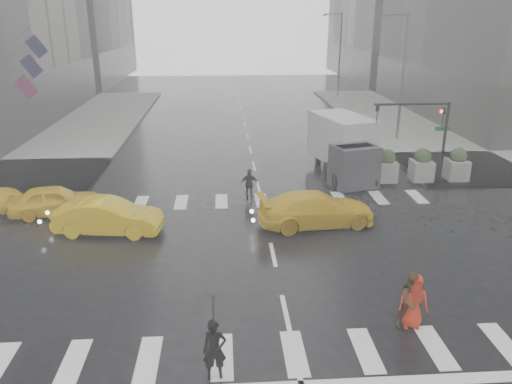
{
  "coord_description": "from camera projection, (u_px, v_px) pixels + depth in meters",
  "views": [
    {
      "loc": [
        -1.82,
        -17.36,
        8.85
      ],
      "look_at": [
        -0.53,
        2.0,
        1.89
      ],
      "focal_mm": 35.0,
      "sensor_mm": 36.0,
      "label": 1
    }
  ],
  "objects": [
    {
      "name": "planter_east",
      "position": [
        457.0,
        165.0,
        27.46
      ],
      "size": [
        1.1,
        1.1,
        1.8
      ],
      "color": "slate",
      "rests_on": "ground"
    },
    {
      "name": "planter_west",
      "position": [
        386.0,
        166.0,
        27.21
      ],
      "size": [
        1.1,
        1.1,
        1.8
      ],
      "color": "slate",
      "rests_on": "ground"
    },
    {
      "name": "flag_cluster",
      "position": [
        27.0,
        63.0,
        33.93
      ],
      "size": [
        2.87,
        3.06,
        4.69
      ],
      "color": "#59595B",
      "rests_on": "ground"
    },
    {
      "name": "ground",
      "position": [
        273.0,
        255.0,
        19.4
      ],
      "size": [
        120.0,
        120.0,
        0.0
      ],
      "primitive_type": "plane",
      "color": "black",
      "rests_on": "ground"
    },
    {
      "name": "taxi_mid",
      "position": [
        108.0,
        217.0,
        21.09
      ],
      "size": [
        4.63,
        2.1,
        1.47
      ],
      "primitive_type": "imported",
      "rotation": [
        0.0,
        0.0,
        1.45
      ],
      "color": "yellow",
      "rests_on": "ground"
    },
    {
      "name": "pedestrian_brown",
      "position": [
        412.0,
        300.0,
        14.67
      ],
      "size": [
        0.97,
        0.81,
        1.77
      ],
      "primitive_type": "imported",
      "rotation": [
        0.0,
        0.0,
        0.18
      ],
      "color": "#3F2B16",
      "rests_on": "ground"
    },
    {
      "name": "box_truck",
      "position": [
        345.0,
        146.0,
        28.35
      ],
      "size": [
        2.33,
        6.21,
        3.3
      ],
      "rotation": [
        0.0,
        0.0,
        0.27
      ],
      "color": "#B9B9BB",
      "rests_on": "ground"
    },
    {
      "name": "street_lamp_near",
      "position": [
        401.0,
        72.0,
        35.32
      ],
      "size": [
        2.15,
        0.22,
        9.0
      ],
      "color": "#59595B",
      "rests_on": "ground"
    },
    {
      "name": "road_markings",
      "position": [
        273.0,
        254.0,
        19.4
      ],
      "size": [
        18.0,
        48.0,
        0.01
      ],
      "primitive_type": null,
      "color": "silver",
      "rests_on": "ground"
    },
    {
      "name": "street_lamp_far",
      "position": [
        339.0,
        52.0,
        54.1
      ],
      "size": [
        2.15,
        0.22,
        9.0
      ],
      "color": "#59595B",
      "rests_on": "ground"
    },
    {
      "name": "planter_mid",
      "position": [
        422.0,
        166.0,
        27.33
      ],
      "size": [
        1.1,
        1.1,
        1.8
      ],
      "color": "slate",
      "rests_on": "ground"
    },
    {
      "name": "pedestrian_far_a",
      "position": [
        250.0,
        184.0,
        24.98
      ],
      "size": [
        0.97,
        0.66,
        1.57
      ],
      "primitive_type": "imported",
      "rotation": [
        0.0,
        0.0,
        3.03
      ],
      "color": "black",
      "rests_on": "ground"
    },
    {
      "name": "pedestrian_orange",
      "position": [
        414.0,
        301.0,
        14.69
      ],
      "size": [
        0.93,
        0.7,
        1.72
      ],
      "rotation": [
        0.0,
        0.0,
        -0.19
      ],
      "color": "red",
      "rests_on": "ground"
    },
    {
      "name": "pedestrian_far_b",
      "position": [
        340.0,
        165.0,
        27.98
      ],
      "size": [
        1.16,
        0.87,
        1.6
      ],
      "primitive_type": "imported",
      "rotation": [
        0.0,
        0.0,
        2.81
      ],
      "color": "black",
      "rests_on": "ground"
    },
    {
      "name": "sidewalk_ne",
      "position": [
        511.0,
        139.0,
        37.03
      ],
      "size": [
        35.0,
        35.0,
        0.15
      ],
      "primitive_type": "cube",
      "color": "slate",
      "rests_on": "ground"
    },
    {
      "name": "traffic_signal_pole",
      "position": [
        428.0,
        126.0,
        26.4
      ],
      "size": [
        4.45,
        0.42,
        4.5
      ],
      "color": "black",
      "rests_on": "ground"
    },
    {
      "name": "taxi_rear",
      "position": [
        316.0,
        209.0,
        21.91
      ],
      "size": [
        4.77,
        2.64,
        1.49
      ],
      "primitive_type": "imported",
      "rotation": [
        0.0,
        0.0,
        1.69
      ],
      "color": "yellow",
      "rests_on": "ground"
    },
    {
      "name": "taxi_front",
      "position": [
        55.0,
        200.0,
        23.13
      ],
      "size": [
        4.27,
        2.46,
        1.37
      ],
      "primitive_type": "imported",
      "rotation": [
        0.0,
        0.0,
        1.79
      ],
      "color": "yellow",
      "rests_on": "ground"
    },
    {
      "name": "pedestrian_black",
      "position": [
        214.0,
        324.0,
        12.34
      ],
      "size": [
        1.04,
        1.06,
        2.43
      ],
      "rotation": [
        0.0,
        0.0,
        0.09
      ],
      "color": "black",
      "rests_on": "ground"
    }
  ]
}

